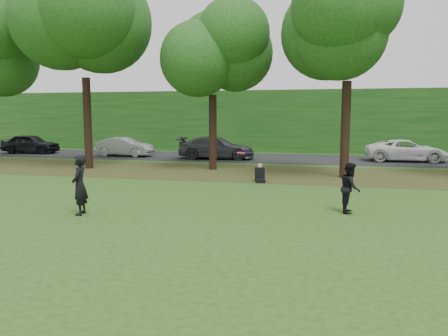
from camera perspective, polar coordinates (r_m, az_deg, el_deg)
name	(u,v)px	position (r m, az deg, el deg)	size (l,w,h in m)	color
ground	(186,245)	(10.41, -4.99, -10.00)	(120.00, 120.00, 0.00)	#234C17
leaf_litter	(264,173)	(22.87, 5.25, -0.66)	(60.00, 7.00, 0.01)	#3D2D15
street	(280,158)	(30.76, 7.34, 1.28)	(70.00, 7.00, 0.02)	black
far_hedge	(288,121)	(36.59, 8.39, 6.07)	(70.00, 3.00, 5.00)	#154A17
player_left	(80,185)	(13.94, -18.34, -2.15)	(0.67, 0.44, 1.82)	black
player_right	(350,188)	(14.10, 16.16, -2.49)	(0.76, 0.59, 1.57)	black
parked_cars	(268,148)	(29.93, 5.81, 2.58)	(40.55, 3.77, 1.54)	black
frisbee	(241,153)	(13.34, 2.21, 1.95)	(0.29, 0.29, 0.12)	#FF1595
seated_person	(260,175)	(19.88, 4.72, -0.92)	(0.59, 0.81, 0.83)	black
tree_line	(259,18)	(23.16, 4.57, 18.94)	(55.30, 7.90, 12.31)	black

